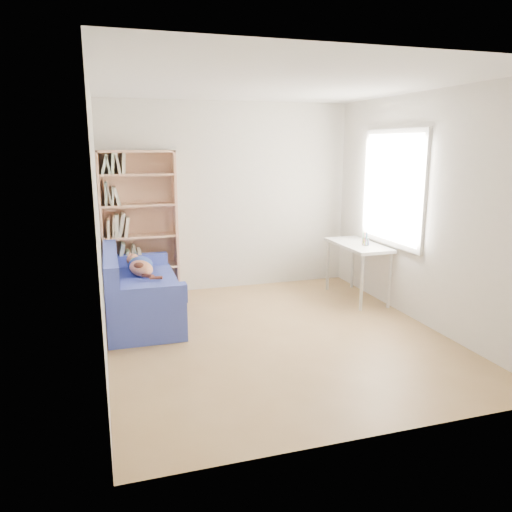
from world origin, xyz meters
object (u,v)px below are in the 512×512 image
Objects in this scene: desk at (358,250)px; pen_cup at (365,240)px; sofa at (138,292)px; bookshelf at (140,232)px.

pen_cup is (0.03, -0.13, 0.15)m from desk.
sofa is at bearing 179.18° from desk.
sofa is 2.93m from pen_cup.
bookshelf is 11.29× the size of pen_cup.
bookshelf is 1.83× the size of desk.
sofa is 1.02m from bookshelf.
bookshelf reaches higher than pen_cup.
desk is at bearing 105.02° from pen_cup.
pen_cup reaches higher than sofa.
pen_cup is (2.88, -0.17, 0.49)m from sofa.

